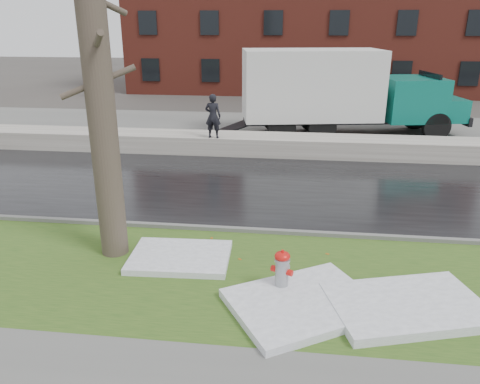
# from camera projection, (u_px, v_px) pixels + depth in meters

# --- Properties ---
(ground) EXTENTS (120.00, 120.00, 0.00)m
(ground) POSITION_uv_depth(u_px,v_px,m) (220.00, 250.00, 11.08)
(ground) COLOR #47423D
(ground) RESTS_ON ground
(verge) EXTENTS (60.00, 4.50, 0.04)m
(verge) POSITION_uv_depth(u_px,v_px,m) (211.00, 276.00, 9.91)
(verge) COLOR #294D19
(verge) RESTS_ON ground
(road) EXTENTS (60.00, 7.00, 0.03)m
(road) POSITION_uv_depth(u_px,v_px,m) (243.00, 187.00, 15.27)
(road) COLOR black
(road) RESTS_ON ground
(parking_lot) EXTENTS (60.00, 9.00, 0.03)m
(parking_lot) POSITION_uv_depth(u_px,v_px,m) (263.00, 130.00, 23.19)
(parking_lot) COLOR slate
(parking_lot) RESTS_ON ground
(curb) EXTENTS (60.00, 0.15, 0.14)m
(curb) POSITION_uv_depth(u_px,v_px,m) (227.00, 230.00, 11.99)
(curb) COLOR slate
(curb) RESTS_ON ground
(snowbank) EXTENTS (60.00, 1.60, 0.75)m
(snowbank) POSITION_uv_depth(u_px,v_px,m) (255.00, 144.00, 19.06)
(snowbank) COLOR beige
(snowbank) RESTS_ON ground
(brick_building) EXTENTS (26.00, 12.00, 10.00)m
(brick_building) POSITION_uv_depth(u_px,v_px,m) (305.00, 23.00, 37.10)
(brick_building) COLOR maroon
(brick_building) RESTS_ON ground
(bg_tree_left) EXTENTS (1.40, 1.62, 6.50)m
(bg_tree_left) POSITION_uv_depth(u_px,v_px,m) (98.00, 49.00, 31.82)
(bg_tree_left) COLOR brown
(bg_tree_left) RESTS_ON ground
(bg_tree_center) EXTENTS (1.40, 1.62, 6.50)m
(bg_tree_center) POSITION_uv_depth(u_px,v_px,m) (197.00, 46.00, 34.86)
(bg_tree_center) COLOR brown
(bg_tree_center) RESTS_ON ground
(fire_hydrant) EXTENTS (0.46, 0.43, 0.92)m
(fire_hydrant) POSITION_uv_depth(u_px,v_px,m) (282.00, 270.00, 9.12)
(fire_hydrant) COLOR #93969A
(fire_hydrant) RESTS_ON verge
(tree) EXTENTS (1.46, 1.66, 7.56)m
(tree) POSITION_uv_depth(u_px,v_px,m) (99.00, 86.00, 9.60)
(tree) COLOR brown
(tree) RESTS_ON verge
(box_truck) EXTENTS (11.92, 4.46, 3.93)m
(box_truck) POSITION_uv_depth(u_px,v_px,m) (338.00, 91.00, 21.49)
(box_truck) COLOR black
(box_truck) RESTS_ON ground
(worker) EXTENTS (0.66, 0.47, 1.73)m
(worker) POSITION_uv_depth(u_px,v_px,m) (213.00, 116.00, 18.26)
(worker) COLOR black
(worker) RESTS_ON snowbank
(snow_patch_near) EXTENTS (3.26, 3.06, 0.16)m
(snow_patch_near) POSITION_uv_depth(u_px,v_px,m) (303.00, 304.00, 8.76)
(snow_patch_near) COLOR white
(snow_patch_near) RESTS_ON verge
(snow_patch_far) EXTENTS (2.27, 1.70, 0.14)m
(snow_patch_far) POSITION_uv_depth(u_px,v_px,m) (180.00, 257.00, 10.51)
(snow_patch_far) COLOR white
(snow_patch_far) RESTS_ON verge
(snow_patch_side) EXTENTS (3.19, 2.51, 0.18)m
(snow_patch_side) POSITION_uv_depth(u_px,v_px,m) (407.00, 306.00, 8.67)
(snow_patch_side) COLOR white
(snow_patch_side) RESTS_ON verge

